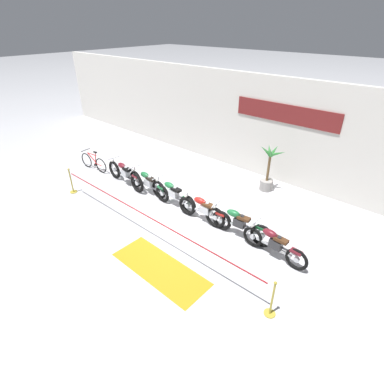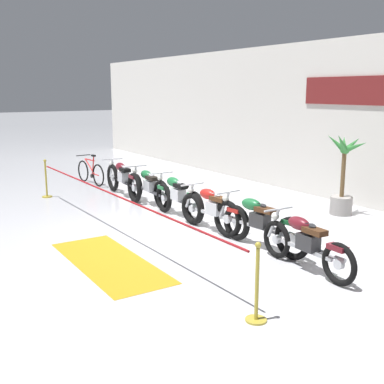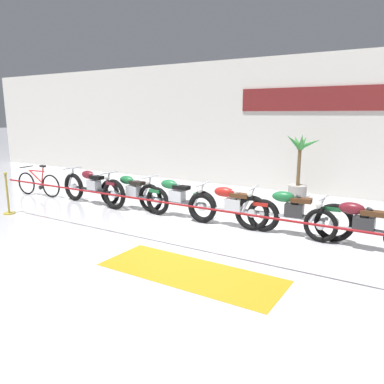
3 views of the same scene
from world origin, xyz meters
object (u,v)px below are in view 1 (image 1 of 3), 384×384
bicycle (94,162)px  floor_banner (160,269)px  motorcycle_maroon_0 (125,174)px  stanchion_far_left (117,203)px  motorcycle_maroon_5 (274,244)px  motorcycle_green_4 (238,224)px  motorcycle_red_3 (204,210)px  potted_palm_left_of_row (268,172)px  stanchion_mid_left (271,303)px  motorcycle_green_2 (173,194)px  motorcycle_green_1 (148,183)px

bicycle → floor_banner: (6.88, -2.42, -0.37)m
motorcycle_maroon_0 → stanchion_far_left: stanchion_far_left is taller
motorcycle_maroon_5 → motorcycle_maroon_0: bearing=-179.7°
motorcycle_green_4 → floor_banner: motorcycle_green_4 is taller
motorcycle_red_3 → motorcycle_maroon_5: 2.62m
potted_palm_left_of_row → stanchion_mid_left: 6.08m
potted_palm_left_of_row → motorcycle_green_2: bearing=-121.5°
motorcycle_red_3 → bicycle: (-6.37, -0.13, -0.08)m
motorcycle_green_1 → bicycle: (-3.52, -0.18, -0.09)m
motorcycle_green_1 → floor_banner: motorcycle_green_1 is taller
motorcycle_green_2 → motorcycle_green_4: (2.82, 0.02, 0.01)m
stanchion_far_left → floor_banner: (2.70, -0.68, -0.72)m
potted_palm_left_of_row → floor_banner: 5.99m
motorcycle_green_1 → stanchion_mid_left: (6.39, -1.92, -0.10)m
stanchion_far_left → floor_banner: bearing=-14.1°
motorcycle_green_1 → motorcycle_maroon_0: bearing=-174.4°
motorcycle_green_4 → potted_palm_left_of_row: 3.41m
motorcycle_green_1 → stanchion_mid_left: 6.67m
motorcycle_maroon_0 → motorcycle_red_3: motorcycle_maroon_0 is taller
motorcycle_maroon_5 → stanchion_mid_left: stanchion_mid_left is taller
bicycle → stanchion_mid_left: size_ratio=1.62×
motorcycle_green_1 → stanchion_far_left: (0.66, -1.92, 0.26)m
motorcycle_green_2 → bicycle: (-4.85, -0.19, -0.10)m
stanchion_mid_left → bicycle: bearing=170.0°
motorcycle_green_2 → floor_banner: 3.34m
motorcycle_green_4 → stanchion_far_left: 4.01m
motorcycle_green_1 → motorcycle_green_2: motorcycle_green_2 is taller
bicycle → stanchion_far_left: (4.18, -1.74, 0.35)m
motorcycle_maroon_0 → bicycle: motorcycle_maroon_0 is taller
potted_palm_left_of_row → stanchion_mid_left: (3.01, -5.26, -0.42)m
motorcycle_green_1 → motorcycle_green_4: (4.15, 0.04, 0.02)m
motorcycle_red_3 → floor_banner: size_ratio=0.72×
motorcycle_maroon_5 → stanchion_mid_left: bearing=-63.4°
motorcycle_green_1 → motorcycle_red_3: (2.85, -0.05, -0.01)m
motorcycle_green_4 → potted_palm_left_of_row: potted_palm_left_of_row is taller
motorcycle_green_1 → potted_palm_left_of_row: size_ratio=1.20×
motorcycle_green_1 → motorcycle_green_4: size_ratio=0.99×
motorcycle_green_4 → bicycle: 7.67m
bicycle → potted_palm_left_of_row: size_ratio=0.85×
motorcycle_maroon_5 → potted_palm_left_of_row: 4.03m
bicycle → stanchion_far_left: 4.54m
motorcycle_maroon_5 → stanchion_far_left: bearing=-159.1°
motorcycle_maroon_0 → potted_palm_left_of_row: potted_palm_left_of_row is taller
motorcycle_red_3 → motorcycle_green_4: 1.30m
floor_banner → bicycle: bearing=161.5°
motorcycle_green_4 → stanchion_mid_left: size_ratio=2.29×
motorcycle_green_4 → stanchion_far_left: size_ratio=0.28×
stanchion_mid_left → floor_banner: stanchion_mid_left is taller
motorcycle_maroon_0 → floor_banner: motorcycle_maroon_0 is taller
floor_banner → motorcycle_maroon_5: bearing=50.9°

